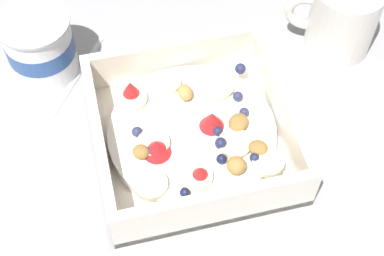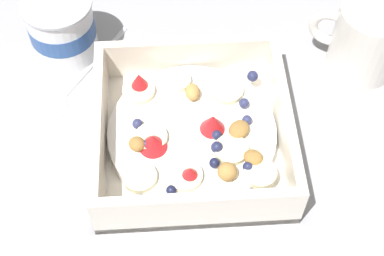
{
  "view_description": "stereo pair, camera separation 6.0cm",
  "coord_description": "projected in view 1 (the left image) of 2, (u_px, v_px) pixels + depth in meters",
  "views": [
    {
      "loc": [
        -0.09,
        -0.31,
        0.53
      ],
      "look_at": [
        -0.01,
        0.02,
        0.03
      ],
      "focal_mm": 53.59,
      "sensor_mm": 36.0,
      "label": 1
    },
    {
      "loc": [
        -0.03,
        -0.32,
        0.53
      ],
      "look_at": [
        -0.01,
        0.02,
        0.03
      ],
      "focal_mm": 53.59,
      "sensor_mm": 36.0,
      "label": 2
    }
  ],
  "objects": [
    {
      "name": "coffee_mug",
      "position": [
        341.0,
        18.0,
        0.68
      ],
      "size": [
        0.11,
        0.08,
        0.09
      ],
      "color": "white",
      "rests_on": "ground"
    },
    {
      "name": "yogurt_cup",
      "position": [
        40.0,
        46.0,
        0.66
      ],
      "size": [
        0.08,
        0.08,
        0.08
      ],
      "color": "white",
      "rests_on": "ground"
    },
    {
      "name": "ground_plane",
      "position": [
        208.0,
        155.0,
        0.62
      ],
      "size": [
        2.4,
        2.4,
        0.0
      ],
      "primitive_type": "plane",
      "color": "#9E9EA3"
    },
    {
      "name": "spoon",
      "position": [
        53.0,
        111.0,
        0.65
      ],
      "size": [
        0.11,
        0.15,
        0.01
      ],
      "color": "silver",
      "rests_on": "ground"
    },
    {
      "name": "fruit_bowl",
      "position": [
        192.0,
        134.0,
        0.61
      ],
      "size": [
        0.2,
        0.2,
        0.06
      ],
      "color": "white",
      "rests_on": "ground"
    }
  ]
}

